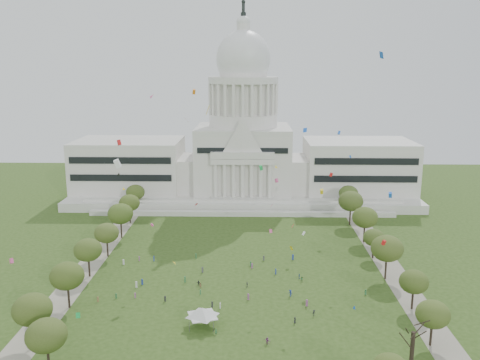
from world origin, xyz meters
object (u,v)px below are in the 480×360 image
Objects in this scene: big_bare_tree at (414,329)px; person_0 at (366,292)px; event_tent at (202,312)px; capitol at (243,152)px.

big_bare_tree reaches higher than person_0.
capitol is at bearing 86.38° from event_tent.
event_tent reaches higher than person_0.
event_tent is at bearing -123.46° from person_0.
person_0 is (35.90, -107.18, -21.49)m from capitol.
event_tent is at bearing -93.62° from capitol.
capitol is 14.36× the size of event_tent.
big_bare_tree is at bearing -74.98° from capitol.
capitol is 115.06m from person_0.
capitol is 127.02m from event_tent.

